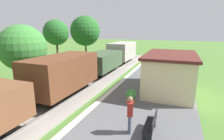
% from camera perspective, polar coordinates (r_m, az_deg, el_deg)
% --- Properties ---
extents(freight_train, '(2.50, 26.00, 2.72)m').
position_cam_1_polar(freight_train, '(15.36, -7.58, 1.29)').
color(freight_train, brown).
rests_on(freight_train, rail_near).
extents(station_hut, '(3.50, 5.80, 2.78)m').
position_cam_1_polar(station_hut, '(13.36, 18.58, -0.67)').
color(station_hut, beige).
rests_on(station_hut, platform_slab).
extents(bench_near_hut, '(0.42, 1.50, 0.91)m').
position_cam_1_polar(bench_near_hut, '(7.98, 12.97, -17.13)').
color(bench_near_hut, black).
rests_on(bench_near_hut, platform_slab).
extents(person_waiting, '(0.33, 0.43, 1.71)m').
position_cam_1_polar(person_waiting, '(7.68, 5.97, -14.16)').
color(person_waiting, '#474C66').
rests_on(person_waiting, platform_slab).
extents(potted_planter, '(0.64, 0.64, 0.92)m').
position_cam_1_polar(potted_planter, '(10.73, 6.37, -8.64)').
color(potted_planter, '#9E6642').
rests_on(potted_planter, platform_slab).
extents(tree_trackside_far, '(3.79, 3.79, 5.14)m').
position_cam_1_polar(tree_trackside_far, '(15.90, -27.49, 6.47)').
color(tree_trackside_far, '#4C3823').
rests_on(tree_trackside_far, ground).
extents(tree_field_left, '(3.28, 3.28, 6.00)m').
position_cam_1_polar(tree_field_left, '(23.87, -18.09, 11.75)').
color(tree_field_left, '#4C3823').
rests_on(tree_field_left, ground).
extents(tree_field_distant, '(4.66, 4.66, 6.84)m').
position_cam_1_polar(tree_field_distant, '(27.96, -8.88, 12.70)').
color(tree_field_distant, '#4C3823').
rests_on(tree_field_distant, ground).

